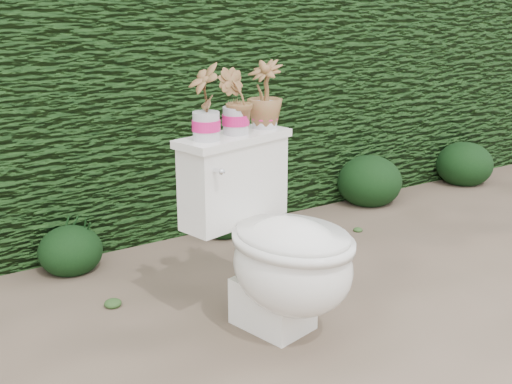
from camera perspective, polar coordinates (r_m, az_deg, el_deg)
ground at (r=2.71m, az=0.40°, el=-11.84°), size 60.00×60.00×0.00m
hedge at (r=3.84m, az=-12.89°, el=9.09°), size 8.00×1.00×1.60m
toilet at (r=2.55m, az=1.86°, el=-4.93°), size 0.60×0.76×0.78m
potted_plant_left at (r=2.46m, az=-4.50°, el=7.80°), size 0.10×0.15×0.28m
potted_plant_center at (r=2.57m, az=-1.83°, el=7.88°), size 0.17×0.17×0.25m
potted_plant_right at (r=2.69m, az=0.78°, el=8.52°), size 0.20×0.20×0.27m
liriope_clump_2 at (r=3.31m, az=-16.21°, el=-4.58°), size 0.32×0.32×0.25m
liriope_clump_3 at (r=3.65m, az=-2.81°, el=-1.87°), size 0.31×0.31×0.25m
liriope_clump_4 at (r=4.25m, az=10.05°, el=1.32°), size 0.43×0.43×0.34m
liriope_clump_5 at (r=4.87m, az=18.06°, el=2.68°), size 0.41×0.41×0.32m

